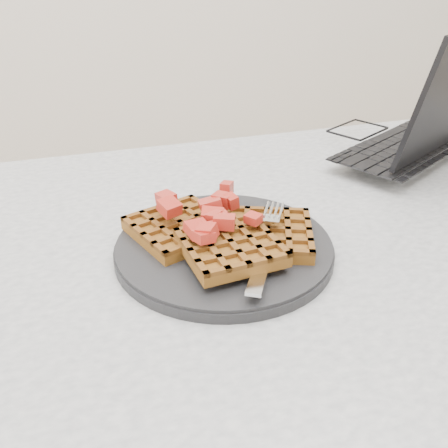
% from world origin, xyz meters
% --- Properties ---
extents(table, '(1.20, 0.80, 0.75)m').
position_xyz_m(table, '(0.00, 0.00, 0.64)').
color(table, beige).
rests_on(table, ground).
extents(plate, '(0.26, 0.26, 0.02)m').
position_xyz_m(plate, '(-0.09, 0.02, 0.76)').
color(plate, black).
rests_on(plate, table).
extents(waffles, '(0.23, 0.20, 0.03)m').
position_xyz_m(waffles, '(-0.09, 0.01, 0.78)').
color(waffles, brown).
rests_on(waffles, plate).
extents(strawberry_pile, '(0.15, 0.15, 0.02)m').
position_xyz_m(strawberry_pile, '(-0.09, 0.02, 0.80)').
color(strawberry_pile, maroon).
rests_on(strawberry_pile, waffles).
extents(fork, '(0.11, 0.17, 0.02)m').
position_xyz_m(fork, '(-0.05, -0.02, 0.77)').
color(fork, silver).
rests_on(fork, plate).
extents(laptop, '(0.39, 0.36, 0.22)m').
position_xyz_m(laptop, '(0.30, 0.24, 0.79)').
color(laptop, black).
rests_on(laptop, table).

